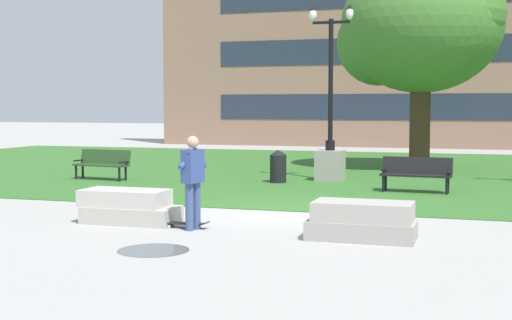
{
  "coord_description": "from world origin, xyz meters",
  "views": [
    {
      "loc": [
        3.83,
        -14.55,
        2.25
      ],
      "look_at": [
        -0.29,
        -1.4,
        1.2
      ],
      "focal_mm": 50.0,
      "sensor_mm": 36.0,
      "label": 1
    }
  ],
  "objects": [
    {
      "name": "park_bench_near_left",
      "position": [
        2.31,
        4.2,
        0.54
      ],
      "size": [
        1.83,
        0.64,
        0.9
      ],
      "color": "black",
      "rests_on": "grass_lawn"
    },
    {
      "name": "skateboard",
      "position": [
        -1.36,
        -2.54,
        0.09
      ],
      "size": [
        1.02,
        0.26,
        0.14
      ],
      "color": "black",
      "rests_on": "ground"
    },
    {
      "name": "puddle",
      "position": [
        -0.98,
        -4.57,
        0.0
      ],
      "size": [
        1.13,
        1.13,
        0.01
      ],
      "primitive_type": "cylinder",
      "color": "#47515B",
      "rests_on": "ground"
    },
    {
      "name": "grass_lawn",
      "position": [
        0.0,
        10.0,
        0.01
      ],
      "size": [
        40.0,
        20.0,
        0.02
      ],
      "primitive_type": "cube",
      "color": "#336628",
      "rests_on": "ground"
    },
    {
      "name": "person_skateboarder",
      "position": [
        -1.09,
        -2.67,
        0.97
      ],
      "size": [
        0.39,
        0.56,
        1.71
      ],
      "color": "#384C7A",
      "rests_on": "ground"
    },
    {
      "name": "building_facade_distant",
      "position": [
        0.48,
        24.5,
        6.6
      ],
      "size": [
        28.89,
        1.03,
        13.22
      ],
      "color": "#8E6B56",
      "rests_on": "ground"
    },
    {
      "name": "concrete_block_center",
      "position": [
        -2.58,
        -2.3,
        0.31
      ],
      "size": [
        1.86,
        0.9,
        0.64
      ],
      "color": "#B2ADA3",
      "rests_on": "ground"
    },
    {
      "name": "concrete_block_left",
      "position": [
        1.99,
        -2.67,
        0.31
      ],
      "size": [
        1.8,
        0.9,
        0.64
      ],
      "color": "#9E9991",
      "rests_on": "ground"
    },
    {
      "name": "trash_bin",
      "position": [
        -1.73,
        5.36,
        0.5
      ],
      "size": [
        0.49,
        0.49,
        0.96
      ],
      "color": "black",
      "rests_on": "grass_lawn"
    },
    {
      "name": "park_bench_near_right",
      "position": [
        -7.04,
        4.58,
        0.54
      ],
      "size": [
        1.85,
        0.76,
        0.9
      ],
      "color": "#284723",
      "rests_on": "grass_lawn"
    },
    {
      "name": "ground_plane",
      "position": [
        0.0,
        0.0,
        0.0
      ],
      "size": [
        140.0,
        140.0,
        0.0
      ],
      "primitive_type": "plane",
      "color": "#A3A09B"
    },
    {
      "name": "lamp_post_center",
      "position": [
        -0.42,
        6.44,
        1.07
      ],
      "size": [
        1.32,
        0.8,
        5.19
      ],
      "color": "gray",
      "rests_on": "grass_lawn"
    },
    {
      "name": "tree_near_right",
      "position": [
        1.76,
        11.2,
        5.01
      ],
      "size": [
        5.89,
        5.61,
        7.45
      ],
      "color": "#42301E",
      "rests_on": "grass_lawn"
    }
  ]
}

